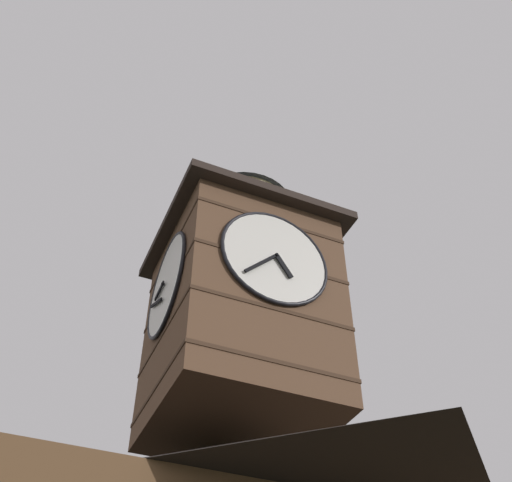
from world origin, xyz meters
name	(u,v)px	position (x,y,z in m)	size (l,w,h in m)	color
clock_tower	(241,301)	(-0.76, -0.42, 12.32)	(4.82, 4.82, 8.64)	brown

